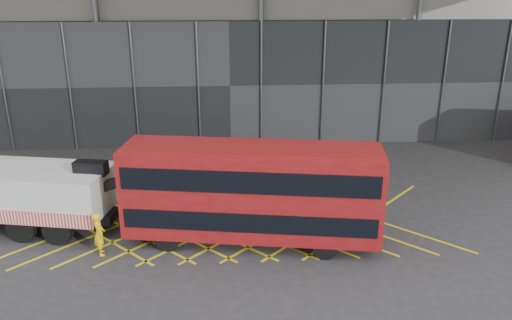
{
  "coord_description": "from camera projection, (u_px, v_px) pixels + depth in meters",
  "views": [
    {
      "loc": [
        1.5,
        -20.33,
        10.13
      ],
      "look_at": [
        3.0,
        1.5,
        2.4
      ],
      "focal_mm": 35.0,
      "sensor_mm": 36.0,
      "label": 1
    }
  ],
  "objects": [
    {
      "name": "ground_plane",
      "position": [
        192.0,
        223.0,
        22.4
      ],
      "size": [
        120.0,
        120.0,
        0.0
      ],
      "primitive_type": "plane",
      "color": "#29292C"
    },
    {
      "name": "road_markings",
      "position": [
        227.0,
        222.0,
        22.5
      ],
      "size": [
        19.96,
        7.16,
        0.01
      ],
      "color": "yellow",
      "rests_on": "ground_plane"
    },
    {
      "name": "construction_building",
      "position": [
        226.0,
        1.0,
        36.84
      ],
      "size": [
        55.0,
        23.97,
        18.0
      ],
      "color": "gray",
      "rests_on": "ground_plane"
    },
    {
      "name": "bus_towed",
      "position": [
        251.0,
        190.0,
        19.99
      ],
      "size": [
        10.53,
        4.06,
        4.19
      ],
      "rotation": [
        0.0,
        0.0,
        -0.17
      ],
      "color": "maroon",
      "rests_on": "ground_plane"
    },
    {
      "name": "worker",
      "position": [
        99.0,
        234.0,
        19.54
      ],
      "size": [
        0.63,
        0.76,
        1.78
      ],
      "primitive_type": "imported",
      "rotation": [
        0.0,
        0.0,
        1.93
      ],
      "color": "yellow",
      "rests_on": "ground_plane"
    }
  ]
}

